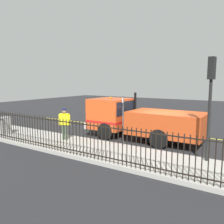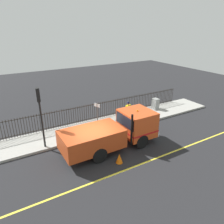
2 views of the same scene
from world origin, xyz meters
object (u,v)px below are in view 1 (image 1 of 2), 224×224
traffic_light_near (211,88)px  traffic_cone (160,130)px  worker_standing (64,120)px  work_truck (135,118)px  utility_cabinet (5,126)px  street_sign (123,115)px

traffic_light_near → traffic_cone: size_ratio=6.69×
worker_standing → traffic_light_near: traffic_light_near is taller
traffic_light_near → work_truck: bearing=75.3°
utility_cabinet → street_sign: bearing=103.4°
traffic_cone → street_sign: size_ratio=0.25×
worker_standing → street_sign: street_sign is taller
traffic_cone → work_truck: bearing=-27.5°
traffic_cone → street_sign: (3.77, -0.44, 1.38)m
street_sign → utility_cabinet: bearing=-76.6°
work_truck → worker_standing: bearing=135.0°
utility_cabinet → work_truck: bearing=119.5°
worker_standing → traffic_cone: bearing=26.7°
worker_standing → utility_cabinet: 4.06m
worker_standing → street_sign: (-0.71, 3.20, 0.46)m
utility_cabinet → street_sign: (-1.69, 7.10, 1.00)m
work_truck → worker_standing: size_ratio=3.86×
traffic_light_near → traffic_cone: (-3.82, -3.47, -2.74)m
work_truck → traffic_light_near: traffic_light_near is taller
worker_standing → traffic_cone: worker_standing is taller
work_truck → traffic_light_near: 5.17m
utility_cabinet → worker_standing: bearing=104.2°
work_truck → street_sign: 2.17m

